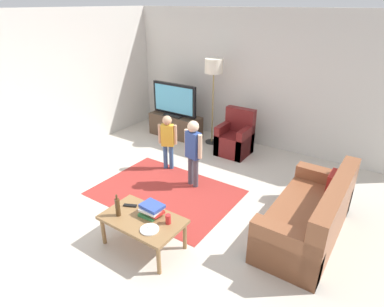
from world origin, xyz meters
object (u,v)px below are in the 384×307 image
at_px(armchair, 236,139).
at_px(child_near_tv, 168,138).
at_px(floor_lamp, 214,71).
at_px(plate, 150,229).
at_px(child_center, 193,148).
at_px(tv_stand, 176,126).
at_px(couch, 313,218).
at_px(coffee_table, 143,221).
at_px(soda_can, 168,219).
at_px(tv, 174,100).
at_px(tv_remote, 130,206).
at_px(bottle, 118,207).
at_px(book_stack, 152,210).

relative_size(armchair, child_near_tv, 0.89).
xyz_separation_m(floor_lamp, plate, (1.22, -3.42, -1.12)).
xyz_separation_m(floor_lamp, child_center, (0.68, -1.73, -0.86)).
relative_size(tv_stand, couch, 0.67).
bearing_deg(tv_stand, plate, -57.36).
xyz_separation_m(couch, child_near_tv, (-2.71, 0.46, 0.32)).
relative_size(coffee_table, soda_can, 8.33).
relative_size(tv_stand, armchair, 1.33).
height_order(tv, coffee_table, tv).
height_order(couch, tv_remote, couch).
xyz_separation_m(armchair, plate, (0.56, -3.22, 0.13)).
relative_size(couch, armchair, 2.00).
distance_m(tv_stand, couch, 3.97).
bearing_deg(tv, coffee_table, -59.08).
distance_m(couch, child_near_tv, 2.76).
bearing_deg(bottle, child_center, 91.40).
xyz_separation_m(tv_stand, soda_can, (2.19, -3.04, 0.24)).
distance_m(couch, child_center, 2.04).
distance_m(tv, bottle, 3.63).
xyz_separation_m(child_center, book_stack, (0.37, -1.45, -0.19)).
bearing_deg(book_stack, tv_stand, 122.41).
bearing_deg(couch, child_center, 173.78).
bearing_deg(bottle, child_near_tv, 111.28).
distance_m(tv_remote, plate, 0.56).
height_order(bottle, soda_can, bottle).
distance_m(armchair, soda_can, 3.08).
xyz_separation_m(coffee_table, soda_can, (0.32, 0.10, 0.11)).
height_order(coffee_table, tv_remote, tv_remote).
relative_size(tv_stand, coffee_table, 1.20).
relative_size(floor_lamp, coffee_table, 1.78).
bearing_deg(coffee_table, tv, 120.92).
bearing_deg(tv, child_near_tv, -57.39).
bearing_deg(floor_lamp, tv_stand, -170.09).
xyz_separation_m(bottle, plate, (0.50, 0.00, -0.11)).
xyz_separation_m(armchair, child_near_tv, (-0.70, -1.29, 0.31)).
bearing_deg(tv, soda_can, -54.07).
xyz_separation_m(floor_lamp, tv_remote, (0.70, -3.20, -1.11)).
bearing_deg(child_center, couch, -6.22).
height_order(child_near_tv, soda_can, child_near_tv).
height_order(child_center, coffee_table, child_center).
bearing_deg(coffee_table, book_stack, 67.21).
relative_size(tv_stand, book_stack, 4.15).
distance_m(floor_lamp, child_near_tv, 1.75).
height_order(tv_stand, tv, tv).
xyz_separation_m(book_stack, plate, (0.17, -0.24, -0.07)).
relative_size(book_stack, soda_can, 2.41).
xyz_separation_m(tv_stand, floor_lamp, (0.87, 0.15, 1.30)).
bearing_deg(book_stack, tv_remote, -176.91).
height_order(couch, floor_lamp, floor_lamp).
bearing_deg(soda_can, plate, -114.38).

